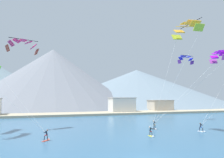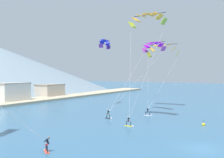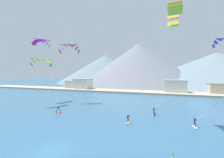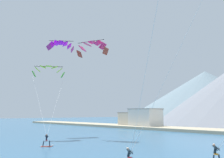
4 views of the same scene
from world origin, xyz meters
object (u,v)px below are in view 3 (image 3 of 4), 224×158
object	(u,v)px
kitesurfer_near_lead	(59,111)
kitesurfer_mid_center	(195,125)
parafoil_kite_near_lead	(41,62)
kitesurfer_far_left	(128,121)
parafoil_kite_distant_mid_solo	(224,42)
parafoil_kite_far_left	(174,12)
parafoil_kite_distant_high_outer	(69,48)
parafoil_kite_distant_low_drift	(42,42)
kitesurfer_near_trail	(154,113)

from	to	relation	value
kitesurfer_near_lead	kitesurfer_mid_center	xyz separation A→B (m)	(27.37, -0.29, -0.01)
kitesurfer_mid_center	parafoil_kite_near_lead	size ratio (longest dim) A/B	0.15
kitesurfer_near_lead	kitesurfer_far_left	size ratio (longest dim) A/B	0.98
parafoil_kite_distant_mid_solo	kitesurfer_far_left	bearing A→B (deg)	-138.11
kitesurfer_far_left	parafoil_kite_distant_mid_solo	size ratio (longest dim) A/B	0.35
kitesurfer_far_left	parafoil_kite_far_left	world-z (taller)	parafoil_kite_far_left
parafoil_kite_distant_high_outer	parafoil_kite_distant_mid_solo	world-z (taller)	parafoil_kite_distant_high_outer
parafoil_kite_distant_mid_solo	parafoil_kite_distant_low_drift	bearing A→B (deg)	-173.14
kitesurfer_far_left	parafoil_kite_far_left	size ratio (longest dim) A/B	0.10
parafoil_kite_distant_high_outer	parafoil_kite_distant_low_drift	xyz separation A→B (m)	(-9.53, -1.02, 2.10)
kitesurfer_near_trail	kitesurfer_far_left	bearing A→B (deg)	-122.05
parafoil_kite_near_lead	parafoil_kite_distant_high_outer	bearing A→B (deg)	51.92
parafoil_kite_far_left	parafoil_kite_distant_mid_solo	world-z (taller)	parafoil_kite_far_left
kitesurfer_near_lead	parafoil_kite_far_left	world-z (taller)	parafoil_kite_far_left
kitesurfer_near_lead	parafoil_kite_near_lead	bearing A→B (deg)	153.14
parafoil_kite_far_left	parafoil_kite_distant_mid_solo	distance (m)	21.71
kitesurfer_near_trail	kitesurfer_mid_center	world-z (taller)	kitesurfer_near_trail
parafoil_kite_distant_mid_solo	parafoil_kite_far_left	bearing A→B (deg)	-125.29
kitesurfer_near_trail	parafoil_kite_near_lead	size ratio (longest dim) A/B	0.16
parafoil_kite_far_left	kitesurfer_near_trail	bearing A→B (deg)	117.04
kitesurfer_near_lead	parafoil_kite_distant_mid_solo	bearing A→B (deg)	23.97
parafoil_kite_near_lead	parafoil_kite_distant_mid_solo	distance (m)	47.35
kitesurfer_mid_center	parafoil_kite_distant_low_drift	xyz separation A→B (m)	(-41.68, 10.30, 18.22)
kitesurfer_near_trail	parafoil_kite_distant_low_drift	world-z (taller)	parafoil_kite_distant_low_drift
parafoil_kite_distant_high_outer	kitesurfer_near_trail	bearing A→B (deg)	-13.79
kitesurfer_mid_center	parafoil_kite_distant_low_drift	world-z (taller)	parafoil_kite_distant_low_drift
parafoil_kite_near_lead	kitesurfer_far_left	bearing A→B (deg)	-14.31
parafoil_kite_distant_low_drift	parafoil_kite_far_left	bearing A→B (deg)	-16.93
kitesurfer_near_lead	kitesurfer_mid_center	world-z (taller)	kitesurfer_near_lead
kitesurfer_far_left	parafoil_kite_distant_mid_solo	xyz separation A→B (m)	(19.87, 17.82, 16.20)
kitesurfer_mid_center	parafoil_kite_distant_high_outer	size ratio (longest dim) A/B	0.29
kitesurfer_near_lead	kitesurfer_near_trail	distance (m)	20.98
kitesurfer_near_lead	kitesurfer_near_trail	size ratio (longest dim) A/B	0.94
parafoil_kite_distant_low_drift	parafoil_kite_distant_mid_solo	world-z (taller)	parafoil_kite_distant_low_drift
kitesurfer_near_trail	kitesurfer_far_left	xyz separation A→B (m)	(-4.12, -6.58, -0.09)
parafoil_kite_far_left	kitesurfer_near_lead	bearing A→B (deg)	176.22
kitesurfer_mid_center	parafoil_kite_near_lead	xyz separation A→B (m)	(-36.97, 5.16, 11.61)
parafoil_kite_distant_high_outer	kitesurfer_near_lead	bearing A→B (deg)	-66.53
kitesurfer_far_left	parafoil_kite_near_lead	distance (m)	29.15
kitesurfer_far_left	parafoil_kite_distant_mid_solo	bearing A→B (deg)	41.89
parafoil_kite_distant_mid_solo	kitesurfer_near_lead	bearing A→B (deg)	-156.03
parafoil_kite_distant_high_outer	parafoil_kite_far_left	bearing A→B (deg)	-23.84
parafoil_kite_distant_high_outer	kitesurfer_far_left	bearing A→B (deg)	-31.19
parafoil_kite_distant_high_outer	parafoil_kite_distant_mid_solo	xyz separation A→B (m)	(40.95, 5.06, 0.07)
kitesurfer_mid_center	kitesurfer_far_left	xyz separation A→B (m)	(-11.07, -1.45, -0.01)
kitesurfer_near_lead	parafoil_kite_distant_high_outer	distance (m)	20.09
kitesurfer_mid_center	kitesurfer_far_left	bearing A→B (deg)	-172.53
parafoil_kite_distant_low_drift	kitesurfer_near_trail	bearing A→B (deg)	-8.46
parafoil_kite_distant_low_drift	parafoil_kite_distant_mid_solo	size ratio (longest dim) A/B	1.15
parafoil_kite_distant_high_outer	parafoil_kite_near_lead	bearing A→B (deg)	-128.08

